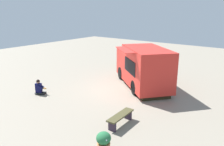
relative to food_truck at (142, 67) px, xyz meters
The scene contains 6 objects.
ground_plane 1.98m from the food_truck, 152.95° to the left, with size 40.00×40.00×0.00m, color gray.
food_truck is the anchor object (origin of this frame).
person_customer 6.31m from the food_truck, 140.69° to the left, with size 0.63×0.77×0.88m.
planter_flowering_near 5.66m from the food_truck, 49.46° to the left, with size 0.61×0.61×0.83m.
planter_flowering_far 7.17m from the food_truck, 160.46° to the right, with size 0.52×0.52×0.68m.
plaza_bench 5.31m from the food_truck, 159.62° to the right, with size 1.57×0.47×0.47m.
Camera 1 is at (-10.54, -7.46, 4.72)m, focal length 36.01 mm.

